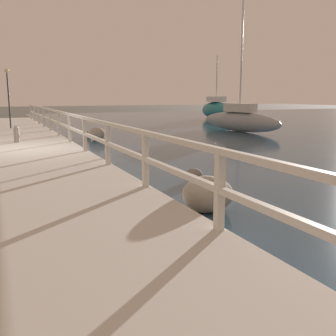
# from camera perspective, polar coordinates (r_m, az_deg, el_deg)

# --- Properties ---
(ground_plane) EXTENTS (120.00, 120.00, 0.00)m
(ground_plane) POSITION_cam_1_polar(r_m,az_deg,el_deg) (12.77, -20.42, 1.41)
(ground_plane) COLOR #4C473D
(dock_walkway) EXTENTS (3.56, 36.00, 0.27)m
(dock_walkway) POSITION_cam_1_polar(r_m,az_deg,el_deg) (12.75, -20.46, 2.02)
(dock_walkway) COLOR beige
(dock_walkway) RESTS_ON ground
(railing) EXTENTS (0.10, 32.50, 1.00)m
(railing) POSITION_cam_1_polar(r_m,az_deg,el_deg) (12.87, -13.18, 6.12)
(railing) COLOR silver
(railing) RESTS_ON dock_walkway
(boulder_near_dock) EXTENTS (0.74, 0.66, 0.55)m
(boulder_near_dock) POSITION_cam_1_polar(r_m,az_deg,el_deg) (6.47, 6.29, -3.80)
(boulder_near_dock) COLOR gray
(boulder_near_dock) RESTS_ON ground
(boulder_mid_strip) EXTENTS (0.40, 0.36, 0.30)m
(boulder_mid_strip) POSITION_cam_1_polar(r_m,az_deg,el_deg) (8.63, 3.76, -1.03)
(boulder_mid_strip) COLOR #666056
(boulder_mid_strip) RESTS_ON ground
(boulder_water_edge) EXTENTS (0.73, 0.65, 0.55)m
(boulder_water_edge) POSITION_cam_1_polar(r_m,az_deg,el_deg) (16.84, -10.28, 4.89)
(boulder_water_edge) COLOR gray
(boulder_water_edge) RESTS_ON ground
(boulder_downstream) EXTENTS (0.38, 0.34, 0.28)m
(boulder_downstream) POSITION_cam_1_polar(r_m,az_deg,el_deg) (18.12, -11.67, 4.81)
(boulder_downstream) COLOR #666056
(boulder_downstream) RESTS_ON ground
(boulder_upstream) EXTENTS (0.80, 0.72, 0.60)m
(boulder_upstream) POSITION_cam_1_polar(r_m,az_deg,el_deg) (6.38, 5.58, -3.80)
(boulder_upstream) COLOR gray
(boulder_upstream) RESTS_ON ground
(mooring_bollard) EXTENTS (0.19, 0.19, 0.58)m
(mooring_bollard) POSITION_cam_1_polar(r_m,az_deg,el_deg) (14.54, -21.12, 4.64)
(mooring_bollard) COLOR gray
(mooring_bollard) RESTS_ON dock_walkway
(dock_lamp) EXTENTS (0.22, 0.22, 2.88)m
(dock_lamp) POSITION_cam_1_polar(r_m,az_deg,el_deg) (20.85, -22.21, 10.76)
(dock_lamp) COLOR #2D2D33
(dock_lamp) RESTS_ON dock_walkway
(sailboat_gray) EXTENTS (1.57, 5.90, 7.43)m
(sailboat_gray) POSITION_cam_1_polar(r_m,az_deg,el_deg) (20.96, 10.33, 6.89)
(sailboat_gray) COLOR gray
(sailboat_gray) RESTS_ON water_surface
(sailboat_teal) EXTENTS (2.02, 4.49, 4.90)m
(sailboat_teal) POSITION_cam_1_polar(r_m,az_deg,el_deg) (31.77, 6.99, 8.41)
(sailboat_teal) COLOR #1E707A
(sailboat_teal) RESTS_ON water_surface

